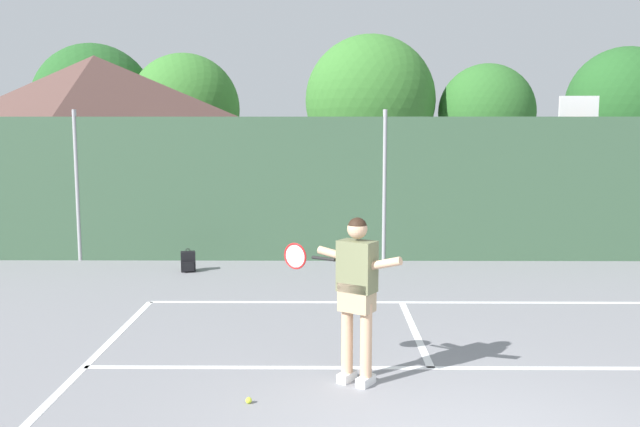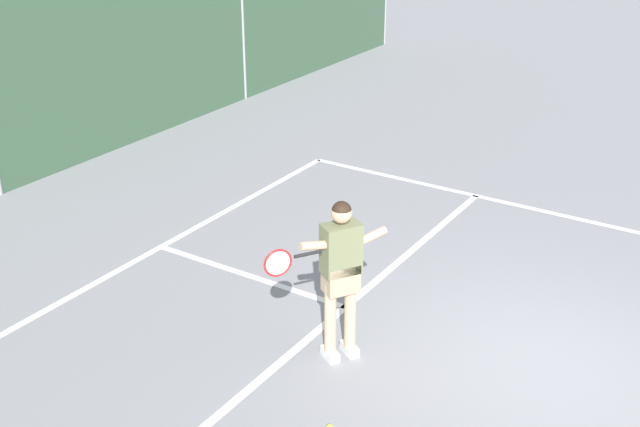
{
  "view_description": "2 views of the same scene",
  "coord_description": "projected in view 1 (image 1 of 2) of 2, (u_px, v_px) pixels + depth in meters",
  "views": [
    {
      "loc": [
        -1.25,
        -5.19,
        2.8
      ],
      "look_at": [
        -1.32,
        4.02,
        1.64
      ],
      "focal_mm": 37.88,
      "sensor_mm": 36.0,
      "label": 1
    },
    {
      "loc": [
        -7.29,
        -1.83,
        5.11
      ],
      "look_at": [
        0.3,
        3.04,
        1.01
      ],
      "focal_mm": 45.12,
      "sensor_mm": 36.0,
      "label": 2
    }
  ],
  "objects": [
    {
      "name": "clubhouse_building",
      "position": [
        97.0,
        140.0,
        18.61
      ],
      "size": [
        6.05,
        4.5,
        4.78
      ],
      "color": "beige",
      "rests_on": "ground"
    },
    {
      "name": "tennis_player",
      "position": [
        356.0,
        285.0,
        7.35
      ],
      "size": [
        1.3,
        0.73,
        1.85
      ],
      "color": "silver",
      "rests_on": "ground"
    },
    {
      "name": "tennis_ball",
      "position": [
        249.0,
        400.0,
        6.92
      ],
      "size": [
        0.07,
        0.07,
        0.07
      ],
      "primitive_type": "sphere",
      "color": "#CCE033",
      "rests_on": "ground"
    },
    {
      "name": "chainlink_fence",
      "position": [
        384.0,
        189.0,
        14.23
      ],
      "size": [
        26.09,
        0.09,
        3.2
      ],
      "color": "#38563D",
      "rests_on": "ground"
    },
    {
      "name": "backpack_black",
      "position": [
        188.0,
        262.0,
        13.29
      ],
      "size": [
        0.31,
        0.29,
        0.46
      ],
      "color": "black",
      "rests_on": "ground"
    },
    {
      "name": "basketball_hoop",
      "position": [
        576.0,
        150.0,
        15.65
      ],
      "size": [
        0.9,
        0.67,
        3.55
      ],
      "color": "yellow",
      "rests_on": "ground"
    },
    {
      "name": "treeline_backdrop",
      "position": [
        338.0,
        106.0,
        24.96
      ],
      "size": [
        24.06,
        4.32,
        6.24
      ],
      "color": "brown",
      "rests_on": "ground"
    }
  ]
}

